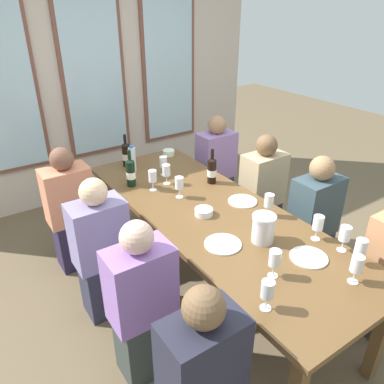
# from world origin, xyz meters

# --- Properties ---
(ground_plane) EXTENTS (12.00, 12.00, 0.00)m
(ground_plane) POSITION_xyz_m (0.00, 0.00, 0.00)
(ground_plane) COLOR brown
(back_wall_with_windows) EXTENTS (4.12, 0.10, 2.90)m
(back_wall_with_windows) POSITION_xyz_m (0.00, 2.22, 1.45)
(back_wall_with_windows) COLOR beige
(back_wall_with_windows) RESTS_ON ground
(dining_table) EXTENTS (0.92, 2.58, 0.74)m
(dining_table) POSITION_xyz_m (0.00, 0.00, 0.67)
(dining_table) COLOR brown
(dining_table) RESTS_ON ground
(white_plate_0) EXTENTS (0.22, 0.22, 0.01)m
(white_plate_0) POSITION_xyz_m (0.29, -0.00, 0.74)
(white_plate_0) COLOR white
(white_plate_0) RESTS_ON dining_table
(white_plate_1) EXTENTS (0.23, 0.23, 0.01)m
(white_plate_1) POSITION_xyz_m (0.16, -0.76, 0.74)
(white_plate_1) COLOR white
(white_plate_1) RESTS_ON dining_table
(white_plate_2) EXTENTS (0.24, 0.24, 0.01)m
(white_plate_2) POSITION_xyz_m (-0.19, -0.36, 0.74)
(white_plate_2) COLOR white
(white_plate_2) RESTS_ON dining_table
(metal_pitcher) EXTENTS (0.16, 0.16, 0.19)m
(metal_pitcher) POSITION_xyz_m (0.05, -0.47, 0.84)
(metal_pitcher) COLOR silver
(metal_pitcher) RESTS_ON dining_table
(wine_bottle_0) EXTENTS (0.08, 0.08, 0.30)m
(wine_bottle_0) POSITION_xyz_m (0.29, 0.41, 0.86)
(wine_bottle_0) COLOR black
(wine_bottle_0) RESTS_ON dining_table
(wine_bottle_1) EXTENTS (0.08, 0.08, 0.32)m
(wine_bottle_1) POSITION_xyz_m (-0.30, 0.74, 0.86)
(wine_bottle_1) COLOR black
(wine_bottle_1) RESTS_ON dining_table
(wine_bottle_2) EXTENTS (0.08, 0.08, 0.31)m
(wine_bottle_2) POSITION_xyz_m (-0.15, 1.14, 0.86)
(wine_bottle_2) COLOR black
(wine_bottle_2) RESTS_ON dining_table
(tasting_bowl_0) EXTENTS (0.13, 0.13, 0.05)m
(tasting_bowl_0) POSITION_xyz_m (-0.08, 0.01, 0.77)
(tasting_bowl_0) COLOR white
(tasting_bowl_0) RESTS_ON dining_table
(tasting_bowl_1) EXTENTS (0.12, 0.12, 0.05)m
(tasting_bowl_1) POSITION_xyz_m (0.31, 1.15, 0.77)
(tasting_bowl_1) COLOR white
(tasting_bowl_1) RESTS_ON dining_table
(water_bottle) EXTENTS (0.06, 0.06, 0.24)m
(water_bottle) POSITION_xyz_m (-0.15, 1.01, 0.85)
(water_bottle) COLOR white
(water_bottle) RESTS_ON dining_table
(wine_glass_0) EXTENTS (0.07, 0.07, 0.17)m
(wine_glass_0) POSITION_xyz_m (-0.19, 0.57, 0.86)
(wine_glass_0) COLOR white
(wine_glass_0) RESTS_ON dining_table
(wine_glass_1) EXTENTS (0.07, 0.07, 0.17)m
(wine_glass_1) POSITION_xyz_m (0.35, -0.97, 0.86)
(wine_glass_1) COLOR white
(wine_glass_1) RESTS_ON dining_table
(wine_glass_2) EXTENTS (0.07, 0.07, 0.17)m
(wine_glass_2) POSITION_xyz_m (0.03, 0.78, 0.86)
(wine_glass_2) COLOR white
(wine_glass_2) RESTS_ON dining_table
(wine_glass_3) EXTENTS (0.07, 0.07, 0.17)m
(wine_glass_3) POSITION_xyz_m (0.19, -1.05, 0.86)
(wine_glass_3) COLOR white
(wine_glass_3) RESTS_ON dining_table
(wine_glass_4) EXTENTS (0.07, 0.07, 0.17)m
(wine_glass_4) POSITION_xyz_m (0.35, -0.65, 0.86)
(wine_glass_4) COLOR white
(wine_glass_4) RESTS_ON dining_table
(wine_glass_5) EXTENTS (0.07, 0.07, 0.17)m
(wine_glass_5) POSITION_xyz_m (-0.14, -0.76, 0.86)
(wine_glass_5) COLOR white
(wine_glass_5) RESTS_ON dining_table
(wine_glass_6) EXTENTS (0.07, 0.07, 0.17)m
(wine_glass_6) POSITION_xyz_m (0.30, -0.26, 0.86)
(wine_glass_6) COLOR white
(wine_glass_6) RESTS_ON dining_table
(wine_glass_7) EXTENTS (0.07, 0.07, 0.17)m
(wine_glass_7) POSITION_xyz_m (-0.36, -0.92, 0.86)
(wine_glass_7) COLOR white
(wine_glass_7) RESTS_ON dining_table
(wine_glass_8) EXTENTS (0.07, 0.07, 0.17)m
(wine_glass_8) POSITION_xyz_m (-0.04, 0.60, 0.86)
(wine_glass_8) COLOR white
(wine_glass_8) RESTS_ON dining_table
(wine_glass_9) EXTENTS (0.07, 0.07, 0.17)m
(wine_glass_9) POSITION_xyz_m (-0.08, 0.34, 0.86)
(wine_glass_9) COLOR white
(wine_glass_9) RESTS_ON dining_table
(wine_glass_10) EXTENTS (0.07, 0.07, 0.17)m
(wine_glass_10) POSITION_xyz_m (0.39, -0.83, 0.86)
(wine_glass_10) COLOR white
(wine_glass_10) RESTS_ON dining_table
(seated_person_2) EXTENTS (0.38, 0.24, 1.11)m
(seated_person_2) POSITION_xyz_m (-0.78, -0.35, 0.53)
(seated_person_2) COLOR #323A37
(seated_person_2) RESTS_ON ground
(seated_person_3) EXTENTS (0.38, 0.24, 1.11)m
(seated_person_3) POSITION_xyz_m (0.78, -0.31, 0.53)
(seated_person_3) COLOR #373043
(seated_person_3) RESTS_ON ground
(seated_person_4) EXTENTS (0.38, 0.24, 1.11)m
(seated_person_4) POSITION_xyz_m (-0.78, 0.28, 0.53)
(seated_person_4) COLOR #2B2C40
(seated_person_4) RESTS_ON ground
(seated_person_5) EXTENTS (0.38, 0.24, 1.11)m
(seated_person_5) POSITION_xyz_m (0.78, 0.28, 0.53)
(seated_person_5) COLOR #2B2830
(seated_person_5) RESTS_ON ground
(seated_person_6) EXTENTS (0.38, 0.24, 1.11)m
(seated_person_6) POSITION_xyz_m (-0.78, 0.96, 0.53)
(seated_person_6) COLOR #29213E
(seated_person_6) RESTS_ON ground
(seated_person_7) EXTENTS (0.38, 0.24, 1.11)m
(seated_person_7) POSITION_xyz_m (0.78, 0.98, 0.53)
(seated_person_7) COLOR #2F303A
(seated_person_7) RESTS_ON ground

